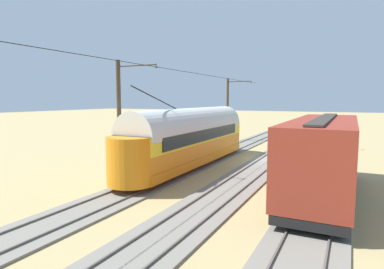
{
  "coord_description": "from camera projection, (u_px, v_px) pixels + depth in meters",
  "views": [
    {
      "loc": [
        -5.82,
        25.94,
        4.93
      ],
      "look_at": [
        5.04,
        4.03,
        2.27
      ],
      "focal_mm": 30.39,
      "sensor_mm": 36.0,
      "label": 1
    }
  ],
  "objects": [
    {
      "name": "switch_stand",
      "position": [
        354.0,
        143.0,
        31.66
      ],
      "size": [
        0.5,
        0.3,
        1.24
      ],
      "color": "black",
      "rests_on": "ground"
    },
    {
      "name": "ground_plane",
      "position": [
        270.0,
        161.0,
        26.21
      ],
      "size": [
        220.0,
        220.0,
        0.0
      ],
      "primitive_type": "plane",
      "color": "tan"
    },
    {
      "name": "catenary_pole_foreground",
      "position": [
        228.0,
        108.0,
        38.02
      ],
      "size": [
        3.03,
        0.28,
        7.35
      ],
      "color": "#423323",
      "rests_on": "ground"
    },
    {
      "name": "track_adjacent_siding",
      "position": [
        271.0,
        159.0,
        26.48
      ],
      "size": [
        2.8,
        80.0,
        0.18
      ],
      "color": "slate",
      "rests_on": "ground"
    },
    {
      "name": "track_streetcar_siding",
      "position": [
        332.0,
        164.0,
        24.46
      ],
      "size": [
        2.8,
        80.0,
        0.18
      ],
      "color": "slate",
      "rests_on": "ground"
    },
    {
      "name": "overhead_wire_run",
      "position": [
        163.0,
        68.0,
        19.63
      ],
      "size": [
        2.83,
        43.49,
        0.18
      ],
      "color": "black",
      "rests_on": "ground"
    },
    {
      "name": "catenary_pole_mid_near",
      "position": [
        120.0,
        116.0,
        20.43
      ],
      "size": [
        3.03,
        0.28,
        7.35
      ],
      "color": "#423323",
      "rests_on": "ground"
    },
    {
      "name": "boxcar_adjacent",
      "position": [
        323.0,
        155.0,
        16.2
      ],
      "size": [
        2.96,
        11.45,
        3.85
      ],
      "color": "maroon",
      "rests_on": "ground"
    },
    {
      "name": "vintage_streetcar",
      "position": [
        191.0,
        136.0,
        23.4
      ],
      "size": [
        2.65,
        16.75,
        5.49
      ],
      "color": "orange",
      "rests_on": "ground"
    },
    {
      "name": "track_third_siding",
      "position": [
        219.0,
        155.0,
        28.51
      ],
      "size": [
        2.8,
        80.0,
        0.18
      ],
      "color": "slate",
      "rests_on": "ground"
    },
    {
      "name": "spare_tie_stack",
      "position": [
        206.0,
        145.0,
        32.84
      ],
      "size": [
        2.4,
        2.4,
        0.54
      ],
      "color": "#2D2316",
      "rests_on": "ground"
    }
  ]
}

